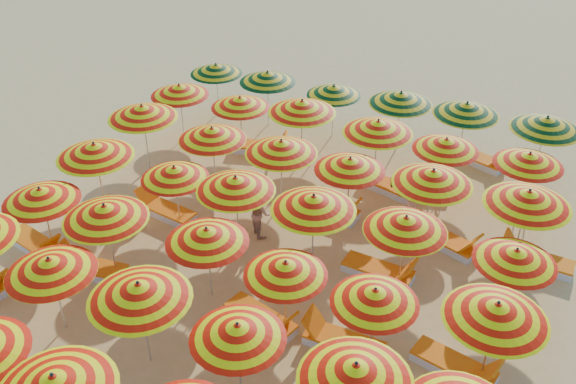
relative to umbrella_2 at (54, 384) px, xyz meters
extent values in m
plane|color=#EAB768|center=(1.03, 6.60, -1.90)|extent=(120.00, 120.00, 0.00)
cone|color=orange|center=(0.00, 0.00, 0.00)|extent=(2.49, 2.49, 0.39)
sphere|color=black|center=(0.00, 0.00, 0.22)|extent=(0.07, 0.07, 0.07)
cylinder|color=silver|center=(-2.24, 2.44, -0.96)|extent=(0.04, 0.04, 1.88)
cone|color=orange|center=(-2.24, 2.44, -0.15)|extent=(2.21, 2.21, 0.36)
sphere|color=black|center=(-2.24, 2.44, 0.06)|extent=(0.06, 0.06, 0.06)
cylinder|color=silver|center=(-0.02, 2.39, -0.88)|extent=(0.04, 0.04, 2.04)
cone|color=orange|center=(-0.02, 2.39, 0.00)|extent=(2.43, 2.43, 0.39)
sphere|color=black|center=(-0.02, 2.39, 0.22)|extent=(0.07, 0.07, 0.07)
cylinder|color=silver|center=(2.08, 2.40, -1.00)|extent=(0.03, 0.03, 1.81)
cone|color=orange|center=(2.08, 2.40, -0.21)|extent=(1.89, 1.89, 0.34)
sphere|color=black|center=(2.08, 2.40, -0.01)|extent=(0.06, 0.06, 0.06)
cone|color=orange|center=(4.39, 2.22, -0.04)|extent=(2.09, 2.09, 0.38)
sphere|color=black|center=(4.39, 2.22, 0.18)|extent=(0.07, 0.07, 0.07)
cylinder|color=silver|center=(-4.26, 4.44, -0.98)|extent=(0.04, 0.04, 1.85)
cone|color=orange|center=(-4.26, 4.44, -0.17)|extent=(2.09, 2.09, 0.35)
sphere|color=black|center=(-4.26, 4.44, 0.03)|extent=(0.06, 0.06, 0.06)
cylinder|color=silver|center=(-2.30, 4.35, -0.92)|extent=(0.04, 0.04, 1.97)
cone|color=orange|center=(-2.30, 4.35, -0.06)|extent=(2.26, 2.26, 0.38)
sphere|color=black|center=(-2.30, 4.35, 0.15)|extent=(0.07, 0.07, 0.07)
cylinder|color=silver|center=(0.17, 4.63, -0.97)|extent=(0.04, 0.04, 1.86)
cone|color=orange|center=(0.17, 4.63, -0.17)|extent=(1.93, 1.93, 0.35)
sphere|color=black|center=(0.17, 4.63, 0.04)|extent=(0.06, 0.06, 0.06)
cylinder|color=silver|center=(2.15, 4.40, -1.02)|extent=(0.03, 0.03, 1.77)
cone|color=orange|center=(2.15, 4.40, -0.25)|extent=(2.17, 2.17, 0.34)
sphere|color=black|center=(2.15, 4.40, -0.06)|extent=(0.06, 0.06, 0.06)
cylinder|color=silver|center=(4.08, 4.34, -1.02)|extent=(0.03, 0.03, 1.77)
cone|color=orange|center=(4.08, 4.34, -0.25)|extent=(2.19, 2.19, 0.34)
sphere|color=black|center=(4.08, 4.34, -0.05)|extent=(0.06, 0.06, 0.06)
cylinder|color=silver|center=(6.31, 4.63, -0.90)|extent=(0.04, 0.04, 2.00)
cone|color=orange|center=(6.31, 4.63, -0.04)|extent=(2.62, 2.62, 0.38)
sphere|color=black|center=(6.31, 4.63, 0.18)|extent=(0.07, 0.07, 0.07)
cylinder|color=silver|center=(-4.21, 6.46, -0.88)|extent=(0.04, 0.04, 2.04)
cone|color=orange|center=(-4.21, 6.46, 0.00)|extent=(2.65, 2.65, 0.39)
sphere|color=black|center=(-4.21, 6.46, 0.22)|extent=(0.07, 0.07, 0.07)
cylinder|color=silver|center=(-1.96, 6.71, -1.02)|extent=(0.03, 0.03, 1.75)
cone|color=orange|center=(-1.96, 6.71, -0.26)|extent=(1.78, 1.78, 0.33)
sphere|color=black|center=(-1.96, 6.71, -0.07)|extent=(0.06, 0.06, 0.06)
cylinder|color=silver|center=(-0.14, 6.59, -0.92)|extent=(0.04, 0.04, 1.96)
cone|color=orange|center=(-0.14, 6.59, -0.07)|extent=(2.37, 2.37, 0.37)
sphere|color=black|center=(-0.14, 6.59, 0.15)|extent=(0.07, 0.07, 0.07)
cylinder|color=silver|center=(1.92, 6.53, -0.89)|extent=(0.04, 0.04, 2.02)
cone|color=orange|center=(1.92, 6.53, -0.02)|extent=(2.60, 2.60, 0.38)
sphere|color=black|center=(1.92, 6.53, 0.20)|extent=(0.07, 0.07, 0.07)
cylinder|color=silver|center=(4.05, 6.72, -0.95)|extent=(0.04, 0.04, 1.91)
cone|color=orange|center=(4.05, 6.72, -0.12)|extent=(2.44, 2.44, 0.36)
sphere|color=black|center=(4.05, 6.72, 0.09)|extent=(0.06, 0.06, 0.06)
cylinder|color=silver|center=(6.43, 6.70, -1.01)|extent=(0.03, 0.03, 1.77)
cone|color=orange|center=(6.43, 6.70, -0.24)|extent=(2.25, 2.25, 0.34)
sphere|color=black|center=(6.43, 6.70, -0.05)|extent=(0.06, 0.06, 0.06)
cylinder|color=silver|center=(-4.36, 8.85, -0.88)|extent=(0.04, 0.04, 2.04)
cone|color=orange|center=(-4.36, 8.85, 0.00)|extent=(2.69, 2.69, 0.39)
sphere|color=black|center=(-4.36, 8.85, 0.23)|extent=(0.07, 0.07, 0.07)
cylinder|color=silver|center=(-1.96, 8.68, -0.94)|extent=(0.04, 0.04, 1.91)
cone|color=orange|center=(-1.96, 8.68, -0.12)|extent=(2.44, 2.44, 0.36)
sphere|color=black|center=(-1.96, 8.68, 0.09)|extent=(0.06, 0.06, 0.06)
cylinder|color=silver|center=(0.13, 8.69, -0.92)|extent=(0.04, 0.04, 1.96)
cone|color=orange|center=(0.13, 8.69, -0.07)|extent=(2.47, 2.47, 0.37)
sphere|color=black|center=(0.13, 8.69, 0.15)|extent=(0.07, 0.07, 0.07)
cylinder|color=silver|center=(2.05, 8.74, -0.97)|extent=(0.04, 0.04, 1.85)
cone|color=orange|center=(2.05, 8.74, -0.17)|extent=(2.17, 2.17, 0.35)
sphere|color=black|center=(2.05, 8.74, 0.03)|extent=(0.06, 0.06, 0.06)
cylinder|color=silver|center=(4.17, 8.75, -0.90)|extent=(0.04, 0.04, 2.01)
cone|color=orange|center=(4.17, 8.75, -0.03)|extent=(2.11, 2.11, 0.38)
sphere|color=black|center=(4.17, 8.75, 0.19)|extent=(0.07, 0.07, 0.07)
cylinder|color=silver|center=(6.42, 8.68, -0.88)|extent=(0.04, 0.04, 2.04)
cone|color=orange|center=(6.42, 8.68, 0.01)|extent=(2.08, 2.08, 0.39)
sphere|color=black|center=(6.42, 8.68, 0.23)|extent=(0.07, 0.07, 0.07)
cylinder|color=silver|center=(-4.39, 10.90, -0.98)|extent=(0.04, 0.04, 1.85)
cone|color=orange|center=(-4.39, 10.90, -0.18)|extent=(2.01, 2.01, 0.35)
sphere|color=black|center=(-4.39, 10.90, 0.03)|extent=(0.06, 0.06, 0.06)
cylinder|color=silver|center=(-2.27, 10.96, -1.00)|extent=(0.03, 0.03, 1.80)
cone|color=orange|center=(-2.27, 10.96, -0.22)|extent=(2.34, 2.34, 0.34)
sphere|color=black|center=(-2.27, 10.96, -0.02)|extent=(0.06, 0.06, 0.06)
cylinder|color=silver|center=(-0.25, 11.04, -0.89)|extent=(0.04, 0.04, 2.03)
cone|color=orange|center=(-0.25, 11.04, -0.01)|extent=(2.26, 2.26, 0.39)
sphere|color=black|center=(-0.25, 11.04, 0.22)|extent=(0.07, 0.07, 0.07)
cylinder|color=silver|center=(2.17, 10.76, -0.90)|extent=(0.04, 0.04, 2.00)
cone|color=orange|center=(2.17, 10.76, -0.03)|extent=(2.63, 2.63, 0.38)
sphere|color=black|center=(2.17, 10.76, 0.18)|extent=(0.07, 0.07, 0.07)
cylinder|color=silver|center=(4.08, 10.85, -0.99)|extent=(0.03, 0.03, 1.81)
cone|color=orange|center=(4.08, 10.85, -0.21)|extent=(1.92, 1.92, 0.35)
sphere|color=black|center=(4.08, 10.85, -0.01)|extent=(0.06, 0.06, 0.06)
cylinder|color=silver|center=(6.24, 10.92, -0.99)|extent=(0.03, 0.03, 1.82)
cone|color=orange|center=(6.24, 10.92, -0.20)|extent=(2.37, 2.37, 0.35)
sphere|color=black|center=(6.24, 10.92, 0.00)|extent=(0.06, 0.06, 0.06)
cylinder|color=silver|center=(-4.24, 13.00, -1.01)|extent=(0.03, 0.03, 1.78)
cone|color=#726706|center=(-4.24, 13.00, -0.24)|extent=(2.11, 2.11, 0.34)
sphere|color=black|center=(-4.24, 13.00, -0.05)|extent=(0.06, 0.06, 0.06)
cylinder|color=silver|center=(-2.26, 12.91, -0.97)|extent=(0.04, 0.04, 1.87)
cone|color=#726706|center=(-2.26, 12.91, -0.16)|extent=(2.33, 2.33, 0.36)
sphere|color=black|center=(-2.26, 12.91, 0.05)|extent=(0.06, 0.06, 0.06)
cylinder|color=silver|center=(0.03, 13.03, -1.02)|extent=(0.03, 0.03, 1.75)
cone|color=#726706|center=(0.03, 13.03, -0.27)|extent=(2.29, 2.29, 0.33)
sphere|color=black|center=(0.03, 13.03, -0.07)|extent=(0.06, 0.06, 0.06)
cylinder|color=silver|center=(2.24, 12.91, -0.92)|extent=(0.04, 0.04, 1.96)
cone|color=#726706|center=(2.24, 12.91, -0.07)|extent=(2.60, 2.60, 0.37)
sphere|color=black|center=(2.24, 12.91, 0.15)|extent=(0.07, 0.07, 0.07)
cylinder|color=silver|center=(4.21, 12.97, -0.92)|extent=(0.04, 0.04, 1.96)
cone|color=#726706|center=(4.21, 12.97, -0.07)|extent=(2.59, 2.59, 0.37)
sphere|color=black|center=(4.21, 12.97, 0.15)|extent=(0.07, 0.07, 0.07)
cylinder|color=silver|center=(6.46, 12.85, -0.90)|extent=(0.04, 0.04, 2.01)
cone|color=#726706|center=(6.46, 12.85, -0.03)|extent=(2.65, 2.65, 0.38)
sphere|color=black|center=(6.46, 12.85, 0.19)|extent=(0.07, 0.07, 0.07)
cube|color=white|center=(-4.81, 4.35, -1.80)|extent=(1.79, 0.98, 0.20)
cube|color=orange|center=(-4.81, 4.35, -1.67)|extent=(1.79, 0.98, 0.06)
cube|color=orange|center=(-4.13, 4.18, -1.45)|extent=(0.50, 0.65, 0.48)
cube|color=white|center=(-2.85, 4.14, -1.80)|extent=(1.75, 0.77, 0.20)
cube|color=orange|center=(-2.85, 4.14, -1.67)|extent=(1.75, 0.77, 0.06)
cube|color=orange|center=(-3.54, 4.06, -1.45)|extent=(0.43, 0.62, 0.48)
cube|color=white|center=(1.60, 4.26, -1.80)|extent=(1.79, 1.04, 0.20)
cube|color=orange|center=(1.60, 4.26, -1.67)|extent=(1.79, 1.04, 0.06)
cube|color=orange|center=(2.28, 4.06, -1.45)|extent=(0.51, 0.66, 0.48)
cube|color=white|center=(3.53, 4.32, -1.80)|extent=(1.71, 0.62, 0.20)
cube|color=orange|center=(3.53, 4.32, -1.67)|extent=(1.71, 0.62, 0.06)
cube|color=orange|center=(2.83, 4.34, -1.45)|extent=(0.38, 0.59, 0.48)
cube|color=white|center=(5.76, 4.63, -1.80)|extent=(1.79, 0.96, 0.20)
cube|color=orange|center=(5.76, 4.63, -1.67)|extent=(1.79, 0.96, 0.06)
cube|color=orange|center=(6.44, 4.46, -1.45)|extent=(0.49, 0.65, 0.48)
cube|color=white|center=(-3.66, 6.27, -1.80)|extent=(1.79, 1.15, 0.20)
cube|color=orange|center=(-3.66, 6.27, -1.67)|extent=(1.79, 1.15, 0.06)
cube|color=orange|center=(-3.01, 6.01, -1.45)|extent=(0.55, 0.67, 0.48)
cube|color=white|center=(-2.51, 6.92, -1.80)|extent=(1.77, 0.86, 0.20)
cube|color=orange|center=(-2.51, 6.92, -1.67)|extent=(1.77, 0.86, 0.06)
cube|color=orange|center=(-3.20, 7.04, -1.45)|extent=(0.46, 0.63, 0.48)
cube|color=white|center=(3.50, 6.84, -1.80)|extent=(1.74, 0.72, 0.20)
cube|color=orange|center=(3.50, 6.84, -1.67)|extent=(1.74, 0.72, 0.06)
cube|color=orange|center=(4.19, 6.78, -1.45)|extent=(0.41, 0.61, 0.48)
cube|color=white|center=(1.50, 8.75, -1.80)|extent=(1.76, 0.79, 0.20)
cube|color=orange|center=(1.50, 8.75, -1.67)|extent=(1.76, 0.79, 0.06)
cube|color=orange|center=(2.19, 8.66, -1.45)|extent=(0.44, 0.62, 0.48)
cube|color=white|center=(4.72, 8.64, -1.80)|extent=(1.80, 1.14, 0.20)
cube|color=orange|center=(4.72, 8.64, -1.67)|extent=(1.80, 1.14, 0.06)
cube|color=orange|center=(5.38, 8.40, -1.45)|extent=(0.55, 0.67, 0.48)
cube|color=white|center=(6.97, 8.76, -1.80)|extent=(1.74, 0.71, 0.20)
cube|color=orange|center=(6.97, 8.76, -1.67)|extent=(1.74, 0.71, 0.06)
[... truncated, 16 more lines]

